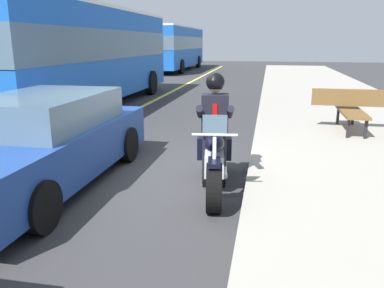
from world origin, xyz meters
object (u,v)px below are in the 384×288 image
object	(u,v)px
bus_near	(84,51)
bench_sidewalk	(352,106)
rider_main	(215,120)
car_silver	(43,141)
motorcycle_main	(214,160)
bus_far	(175,46)

from	to	relation	value
bus_near	bench_sidewalk	bearing A→B (deg)	70.77
rider_main	car_silver	bearing A→B (deg)	-79.52
bus_near	bench_sidewalk	xyz separation A→B (m)	(2.81, 8.05, -1.16)
motorcycle_main	bench_sidewalk	size ratio (longest dim) A/B	1.23
car_silver	motorcycle_main	bearing A→B (deg)	96.40
bus_far	car_silver	bearing A→B (deg)	8.85
bus_near	car_silver	size ratio (longest dim) A/B	2.40
car_silver	bench_sidewalk	xyz separation A→B (m)	(-4.31, 5.33, 0.02)
motorcycle_main	bench_sidewalk	xyz separation A→B (m)	(-4.01, 2.69, 0.26)
bench_sidewalk	bus_near	bearing A→B (deg)	-109.23
rider_main	car_silver	distance (m)	2.68
bus_far	car_silver	xyz separation A→B (m)	(24.93, 3.88, -1.18)
motorcycle_main	bus_far	size ratio (longest dim) A/B	0.20
motorcycle_main	bus_near	bearing A→B (deg)	-141.81
motorcycle_main	car_silver	world-z (taller)	car_silver
bus_near	car_silver	world-z (taller)	bus_near
bus_near	bench_sidewalk	world-z (taller)	bus_near
motorcycle_main	bus_near	size ratio (longest dim) A/B	0.20
motorcycle_main	car_silver	bearing A→B (deg)	-83.60
car_silver	bench_sidewalk	world-z (taller)	car_silver
bus_near	car_silver	distance (m)	7.71
motorcycle_main	rider_main	world-z (taller)	rider_main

